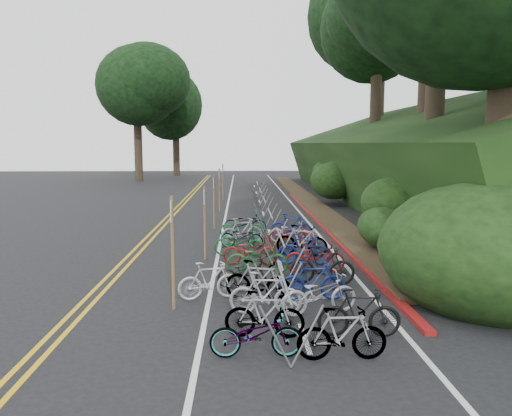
% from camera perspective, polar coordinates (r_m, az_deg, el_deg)
% --- Properties ---
extents(ground, '(120.00, 120.00, 0.00)m').
position_cam_1_polar(ground, '(12.44, -10.25, -11.14)').
color(ground, black).
rests_on(ground, ground).
extents(road_markings, '(7.47, 80.00, 0.01)m').
position_cam_1_polar(road_markings, '(22.14, -4.83, -2.83)').
color(road_markings, gold).
rests_on(road_markings, ground).
extents(red_curb, '(0.25, 28.00, 0.10)m').
position_cam_1_polar(red_curb, '(24.29, 7.44, -1.84)').
color(red_curb, maroon).
rests_on(red_curb, ground).
extents(embankment, '(14.30, 48.14, 9.11)m').
position_cam_1_polar(embankment, '(32.69, 18.19, 4.66)').
color(embankment, black).
rests_on(embankment, ground).
extents(bike_rack_front, '(1.15, 3.27, 1.18)m').
position_cam_1_polar(bike_rack_front, '(10.34, 3.19, -9.78)').
color(bike_rack_front, gray).
rests_on(bike_rack_front, ground).
extents(bike_racks_rest, '(1.14, 23.00, 1.17)m').
position_cam_1_polar(bike_racks_rest, '(24.88, 0.95, 0.31)').
color(bike_racks_rest, gray).
rests_on(bike_racks_rest, ground).
extents(signpost_near, '(0.08, 0.40, 2.72)m').
position_cam_1_polar(signpost_near, '(11.90, -9.52, -4.24)').
color(signpost_near, brown).
rests_on(signpost_near, ground).
extents(signposts_rest, '(0.08, 18.40, 2.50)m').
position_cam_1_polar(signposts_rest, '(25.81, -4.49, 1.83)').
color(signposts_rest, brown).
rests_on(signposts_rest, ground).
extents(bike_front, '(0.83, 1.68, 0.97)m').
position_cam_1_polar(bike_front, '(12.78, -5.33, -8.26)').
color(bike_front, beige).
rests_on(bike_front, ground).
extents(bike_valet, '(3.18, 14.51, 1.10)m').
position_cam_1_polar(bike_valet, '(15.60, 2.34, -5.34)').
color(bike_valet, slate).
rests_on(bike_valet, ground).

